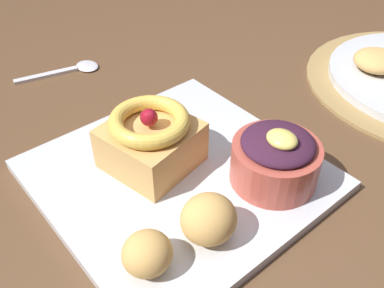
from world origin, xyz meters
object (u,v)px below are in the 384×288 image
(front_plate, at_px, (178,175))
(fritter_front, at_px, (147,253))
(cake_slice, at_px, (151,140))
(berry_ramekin, at_px, (276,158))
(back_pastry, at_px, (377,61))
(fritter_middle, at_px, (209,219))
(spoon, at_px, (70,70))

(front_plate, distance_m, fritter_front, 0.13)
(cake_slice, height_order, fritter_front, cake_slice)
(berry_ramekin, height_order, fritter_front, berry_ramekin)
(front_plate, bearing_deg, back_pastry, 86.87)
(cake_slice, bearing_deg, berry_ramekin, 38.53)
(fritter_middle, relative_size, spoon, 0.42)
(front_plate, xyz_separation_m, cake_slice, (-0.03, -0.01, 0.04))
(cake_slice, relative_size, fritter_middle, 2.00)
(berry_ramekin, xyz_separation_m, fritter_middle, (0.01, -0.10, -0.01))
(back_pastry, relative_size, spoon, 0.54)
(cake_slice, distance_m, berry_ramekin, 0.13)
(fritter_front, distance_m, back_pastry, 0.46)
(back_pastry, distance_m, spoon, 0.46)
(fritter_middle, bearing_deg, front_plate, 159.07)
(back_pastry, bearing_deg, cake_slice, -97.61)
(fritter_middle, height_order, spoon, fritter_middle)
(berry_ramekin, xyz_separation_m, spoon, (-0.37, -0.05, -0.04))
(fritter_middle, distance_m, spoon, 0.39)
(fritter_middle, bearing_deg, back_pastry, 99.74)
(cake_slice, height_order, spoon, cake_slice)
(berry_ramekin, relative_size, fritter_middle, 1.75)
(front_plate, relative_size, fritter_front, 6.25)
(fritter_front, bearing_deg, berry_ramekin, 91.41)
(fritter_front, xyz_separation_m, back_pastry, (-0.06, 0.45, 0.00))
(berry_ramekin, distance_m, back_pastry, 0.29)
(front_plate, xyz_separation_m, back_pastry, (0.02, 0.36, 0.03))
(berry_ramekin, distance_m, fritter_front, 0.17)
(berry_ramekin, height_order, fritter_middle, berry_ramekin)
(front_plate, distance_m, back_pastry, 0.36)
(fritter_front, xyz_separation_m, spoon, (-0.37, 0.12, -0.03))
(berry_ramekin, distance_m, fritter_middle, 0.10)
(berry_ramekin, relative_size, fritter_front, 2.07)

